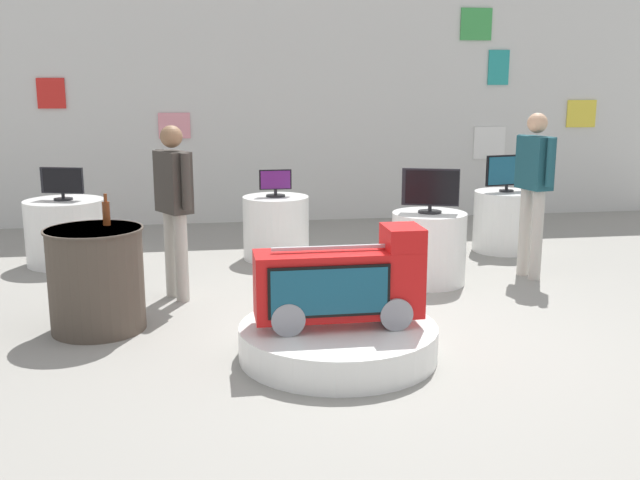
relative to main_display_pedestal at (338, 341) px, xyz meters
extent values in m
plane|color=gray|center=(0.36, 0.44, -0.12)|extent=(30.00, 30.00, 0.00)
cube|color=silver|center=(0.36, 5.48, 1.55)|extent=(11.71, 0.10, 3.34)
cube|color=red|center=(-2.93, 5.42, 1.71)|extent=(0.36, 0.02, 0.40)
cube|color=teal|center=(3.36, 5.42, 2.07)|extent=(0.31, 0.02, 0.50)
cube|color=pink|center=(-1.33, 5.42, 1.27)|extent=(0.43, 0.02, 0.35)
cube|color=yellow|center=(4.71, 5.42, 1.39)|extent=(0.46, 0.02, 0.40)
cube|color=white|center=(3.27, 5.42, 0.98)|extent=(0.48, 0.02, 0.48)
cube|color=green|center=(2.99, 5.42, 2.67)|extent=(0.46, 0.02, 0.45)
cylinder|color=white|center=(0.00, 0.00, 0.00)|extent=(1.45, 1.45, 0.24)
cylinder|color=gray|center=(-0.39, 0.00, 0.24)|extent=(0.24, 0.41, 0.24)
cylinder|color=gray|center=(0.39, 0.00, 0.24)|extent=(0.24, 0.41, 0.24)
cube|color=red|center=(0.00, 0.00, 0.43)|extent=(1.21, 0.36, 0.48)
cube|color=red|center=(0.47, 0.00, 0.76)|extent=(0.27, 0.36, 0.17)
cube|color=black|center=(-0.10, -0.19, 0.43)|extent=(0.86, 0.02, 0.37)
cube|color=navy|center=(-0.10, -0.19, 0.43)|extent=(0.82, 0.02, 0.33)
cube|color=#B2B2B7|center=(0.00, 0.00, 0.70)|extent=(0.96, 0.03, 0.02)
cylinder|color=white|center=(-2.47, 3.25, 0.24)|extent=(0.86, 0.86, 0.71)
cylinder|color=black|center=(-2.47, 3.25, 0.60)|extent=(0.20, 0.20, 0.02)
cylinder|color=black|center=(-2.47, 3.25, 0.64)|extent=(0.04, 0.04, 0.05)
cube|color=black|center=(-2.47, 3.25, 0.81)|extent=(0.47, 0.17, 0.28)
cube|color=black|center=(-2.46, 3.23, 0.81)|extent=(0.43, 0.14, 0.26)
cylinder|color=white|center=(2.58, 3.10, 0.24)|extent=(0.74, 0.74, 0.71)
cylinder|color=black|center=(2.58, 3.10, 0.60)|extent=(0.17, 0.17, 0.02)
cylinder|color=black|center=(2.58, 3.10, 0.64)|extent=(0.04, 0.04, 0.05)
cube|color=black|center=(2.58, 3.10, 0.85)|extent=(0.56, 0.15, 0.36)
cube|color=navy|center=(2.57, 3.08, 0.85)|extent=(0.51, 0.12, 0.32)
cylinder|color=white|center=(1.25, 1.85, 0.24)|extent=(0.74, 0.74, 0.71)
cylinder|color=black|center=(1.25, 1.85, 0.60)|extent=(0.23, 0.23, 0.02)
cylinder|color=black|center=(1.25, 1.85, 0.64)|extent=(0.04, 0.04, 0.05)
cube|color=black|center=(1.25, 1.85, 0.85)|extent=(0.54, 0.21, 0.36)
cube|color=black|center=(1.26, 1.83, 0.85)|extent=(0.49, 0.18, 0.33)
cylinder|color=white|center=(-0.15, 3.14, 0.24)|extent=(0.75, 0.75, 0.71)
cylinder|color=black|center=(-0.15, 3.14, 0.60)|extent=(0.22, 0.22, 0.02)
cylinder|color=black|center=(-0.15, 3.14, 0.64)|extent=(0.04, 0.04, 0.06)
cube|color=black|center=(-0.15, 3.14, 0.79)|extent=(0.36, 0.04, 0.22)
cube|color=#561E6B|center=(-0.15, 3.12, 0.79)|extent=(0.33, 0.02, 0.20)
cylinder|color=#4C4238|center=(-1.81, 0.90, 0.30)|extent=(0.75, 0.75, 0.84)
cylinder|color=#4C4238|center=(-1.81, 0.90, 0.71)|extent=(0.78, 0.78, 0.02)
cylinder|color=brown|center=(-1.72, 1.01, 0.81)|extent=(0.06, 0.06, 0.19)
cylinder|color=brown|center=(-1.72, 1.01, 0.94)|extent=(0.03, 0.03, 0.07)
cylinder|color=#B2ADA3|center=(2.33, 2.00, 0.34)|extent=(0.12, 0.12, 0.92)
cylinder|color=#B2ADA3|center=(2.37, 1.81, 0.34)|extent=(0.12, 0.12, 0.92)
cube|color=#194751|center=(2.35, 1.91, 1.06)|extent=(0.27, 0.41, 0.53)
sphere|color=tan|center=(2.35, 1.91, 1.46)|extent=(0.20, 0.20, 0.20)
cylinder|color=#194751|center=(2.30, 2.14, 1.09)|extent=(0.08, 0.08, 0.48)
cylinder|color=#194751|center=(2.40, 1.67, 1.09)|extent=(0.08, 0.08, 0.48)
cylinder|color=#B2ADA3|center=(-1.16, 1.60, 0.29)|extent=(0.12, 0.12, 0.82)
cylinder|color=#B2ADA3|center=(-1.26, 1.77, 0.29)|extent=(0.12, 0.12, 0.82)
cube|color=#38332D|center=(-1.21, 1.69, 0.97)|extent=(0.36, 0.43, 0.55)
sphere|color=#8C6647|center=(-1.21, 1.69, 1.38)|extent=(0.20, 0.20, 0.20)
cylinder|color=#38332D|center=(-1.09, 1.48, 1.00)|extent=(0.08, 0.08, 0.50)
cylinder|color=#38332D|center=(-1.33, 1.90, 1.00)|extent=(0.08, 0.08, 0.50)
camera|label=1|loc=(-0.91, -4.97, 1.84)|focal=40.93mm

